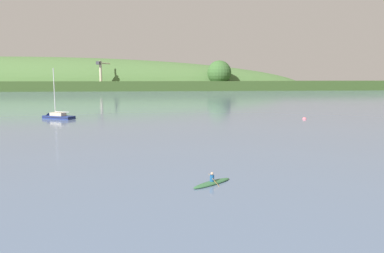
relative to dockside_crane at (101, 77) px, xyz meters
name	(u,v)px	position (x,y,z in m)	size (l,w,h in m)	color
far_shoreline_hill	(29,89)	(-52.41, 32.09, -8.22)	(523.56, 75.08, 43.92)	#314A21
dockside_crane	(101,77)	(0.00, 0.00, 0.00)	(6.95, 13.05, 17.82)	#4C4C51
sailboat_near_mooring	(56,118)	(13.20, -151.68, -8.49)	(7.32, 5.28, 10.80)	navy
canoe_with_paddler	(212,183)	(36.89, -198.68, -8.51)	(3.46, 2.97, 1.02)	#33663D
mooring_buoy_midchannel	(304,119)	(60.99, -157.56, -8.61)	(0.77, 0.77, 0.85)	#E06675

